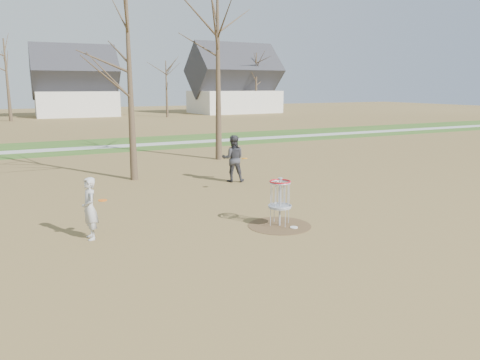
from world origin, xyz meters
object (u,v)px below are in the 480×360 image
object	(u,v)px
player_standing	(90,209)
disc_grounded	(294,227)
disc_golf_basket	(280,194)
player_throwing	(233,159)

from	to	relation	value
player_standing	disc_grounded	distance (m)	5.50
player_standing	disc_golf_basket	world-z (taller)	player_standing
player_throwing	disc_golf_basket	distance (m)	6.43
player_throwing	disc_golf_basket	size ratio (longest dim) A/B	1.43
player_standing	disc_grounded	xyz separation A→B (m)	(5.21, -1.58, -0.79)
player_standing	disc_grounded	size ratio (longest dim) A/B	7.36
player_throwing	disc_grounded	bearing A→B (deg)	101.85
player_standing	disc_golf_basket	xyz separation A→B (m)	(4.96, -1.21, 0.10)
player_standing	player_throwing	world-z (taller)	player_throwing
player_throwing	disc_grounded	size ratio (longest dim) A/B	8.75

